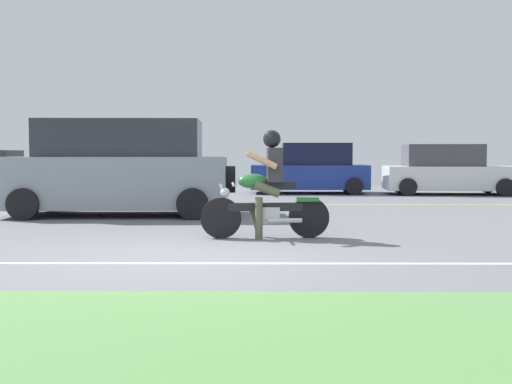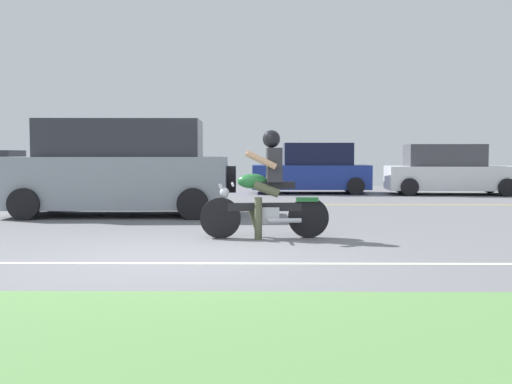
# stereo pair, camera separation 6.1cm
# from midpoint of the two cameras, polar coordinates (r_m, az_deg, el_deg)

# --- Properties ---
(ground) EXTENTS (56.00, 30.00, 0.04)m
(ground) POSITION_cam_midpoint_polar(r_m,az_deg,el_deg) (11.00, -4.61, -3.52)
(ground) COLOR slate
(grass_median) EXTENTS (56.00, 3.80, 0.06)m
(grass_median) POSITION_cam_midpoint_polar(r_m,az_deg,el_deg) (4.11, -13.96, -14.91)
(grass_median) COLOR #5B8C4C
(grass_median) RESTS_ON ground
(lane_line_near) EXTENTS (50.40, 0.12, 0.01)m
(lane_line_near) POSITION_cam_midpoint_polar(r_m,az_deg,el_deg) (7.64, -6.95, -6.45)
(lane_line_near) COLOR silver
(lane_line_near) RESTS_ON ground
(lane_line_far) EXTENTS (50.40, 0.12, 0.01)m
(lane_line_far) POSITION_cam_midpoint_polar(r_m,az_deg,el_deg) (16.26, -2.91, -1.16)
(lane_line_far) COLOR yellow
(lane_line_far) RESTS_ON ground
(motorcyclist) EXTENTS (2.02, 0.66, 1.69)m
(motorcyclist) POSITION_cam_midpoint_polar(r_m,az_deg,el_deg) (9.80, 1.07, -0.05)
(motorcyclist) COLOR black
(motorcyclist) RESTS_ON ground
(suv_nearby) EXTENTS (4.90, 2.23, 2.04)m
(suv_nearby) POSITION_cam_midpoint_polar(r_m,az_deg,el_deg) (13.75, -12.17, 2.02)
(suv_nearby) COLOR #8C939E
(suv_nearby) RESTS_ON ground
(parked_car_1) EXTENTS (4.08, 1.79, 1.46)m
(parked_car_1) POSITION_cam_midpoint_polar(r_m,az_deg,el_deg) (20.21, -10.94, 1.63)
(parked_car_1) COLOR silver
(parked_car_1) RESTS_ON ground
(parked_car_2) EXTENTS (3.87, 2.03, 1.68)m
(parked_car_2) POSITION_cam_midpoint_polar(r_m,az_deg,el_deg) (21.12, 5.24, 2.00)
(parked_car_2) COLOR navy
(parked_car_2) RESTS_ON ground
(parked_car_3) EXTENTS (4.24, 2.20, 1.63)m
(parked_car_3) POSITION_cam_midpoint_polar(r_m,az_deg,el_deg) (21.36, 17.22, 1.82)
(parked_car_3) COLOR silver
(parked_car_3) RESTS_ON ground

